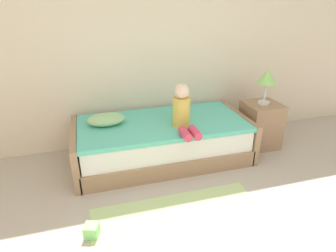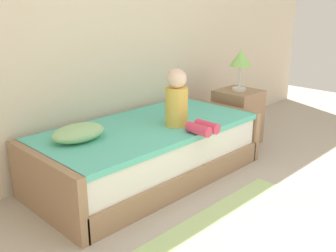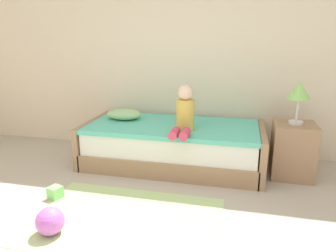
{
  "view_description": "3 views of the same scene",
  "coord_description": "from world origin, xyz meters",
  "views": [
    {
      "loc": [
        -0.82,
        -1.04,
        1.87
      ],
      "look_at": [
        -0.02,
        1.75,
        0.55
      ],
      "focal_mm": 30.63,
      "sensor_mm": 36.0,
      "label": 1
    },
    {
      "loc": [
        -2.22,
        -0.42,
        1.56
      ],
      "look_at": [
        -0.02,
        1.75,
        0.55
      ],
      "focal_mm": 41.41,
      "sensor_mm": 36.0,
      "label": 2
    },
    {
      "loc": [
        0.75,
        -1.52,
        1.5
      ],
      "look_at": [
        -0.02,
        1.75,
        0.55
      ],
      "focal_mm": 33.9,
      "sensor_mm": 36.0,
      "label": 3
    }
  ],
  "objects": [
    {
      "name": "nightstand",
      "position": [
        1.33,
        1.97,
        0.3
      ],
      "size": [
        0.44,
        0.44,
        0.6
      ],
      "primitive_type": "cube",
      "color": "#997556",
      "rests_on": "ground"
    },
    {
      "name": "toy_ball",
      "position": [
        -0.64,
        0.39,
        0.11
      ],
      "size": [
        0.23,
        0.23,
        0.23
      ],
      "primitive_type": "sphere",
      "color": "#CC66D8",
      "rests_on": "ground"
    },
    {
      "name": "pillow",
      "position": [
        -0.67,
        2.1,
        0.56
      ],
      "size": [
        0.44,
        0.3,
        0.13
      ],
      "primitive_type": "ellipsoid",
      "color": "#99CC8C",
      "rests_on": "bed"
    },
    {
      "name": "child_figure",
      "position": [
        0.16,
        1.77,
        0.7
      ],
      "size": [
        0.2,
        0.51,
        0.5
      ],
      "color": "gold",
      "rests_on": "bed"
    },
    {
      "name": "table_lamp",
      "position": [
        1.33,
        1.97,
        0.94
      ],
      "size": [
        0.24,
        0.24,
        0.45
      ],
      "color": "silver",
      "rests_on": "nightstand"
    },
    {
      "name": "wall_rear",
      "position": [
        0.0,
        2.6,
        1.45
      ],
      "size": [
        7.2,
        0.1,
        2.9
      ],
      "primitive_type": "cube",
      "color": "beige",
      "rests_on": "ground"
    },
    {
      "name": "toy_block",
      "position": [
        -0.93,
        0.91,
        0.06
      ],
      "size": [
        0.15,
        0.15,
        0.12
      ],
      "primitive_type": "cube",
      "rotation": [
        0.0,
        0.0,
        2.82
      ],
      "color": "#7FD872",
      "rests_on": "ground"
    },
    {
      "name": "bed",
      "position": [
        -0.02,
        2.0,
        0.25
      ],
      "size": [
        2.11,
        1.0,
        0.5
      ],
      "color": "#997556",
      "rests_on": "ground"
    },
    {
      "name": "area_rug",
      "position": [
        -0.15,
        0.7,
        0.0
      ],
      "size": [
        1.6,
        1.1,
        0.01
      ],
      "primitive_type": "cube",
      "color": "#B2D189",
      "rests_on": "ground"
    }
  ]
}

